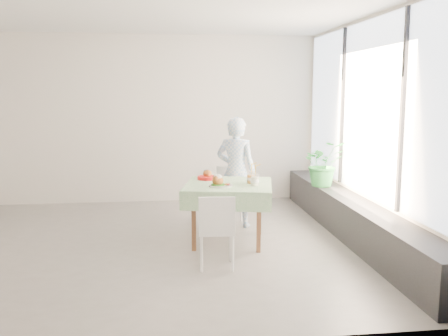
{
  "coord_description": "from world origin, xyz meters",
  "views": [
    {
      "loc": [
        0.41,
        -5.97,
        1.87
      ],
      "look_at": [
        1.15,
        0.06,
        0.93
      ],
      "focal_mm": 40.0,
      "sensor_mm": 36.0,
      "label": 1
    }
  ],
  "objects": [
    {
      "name": "juice_cup_lemonade",
      "position": [
        1.5,
        -0.16,
        0.81
      ],
      "size": [
        0.11,
        0.11,
        0.3
      ],
      "color": "white",
      "rests_on": "cafe_table"
    },
    {
      "name": "ceiling",
      "position": [
        0.0,
        0.0,
        2.8
      ],
      "size": [
        6.0,
        6.0,
        0.0
      ],
      "primitive_type": "plane",
      "rotation": [
        3.14,
        0.0,
        0.0
      ],
      "color": "white",
      "rests_on": "ground"
    },
    {
      "name": "wall_front",
      "position": [
        0.0,
        -2.5,
        1.4
      ],
      "size": [
        6.0,
        0.02,
        2.8
      ],
      "primitive_type": "cube",
      "color": "silver",
      "rests_on": "ground"
    },
    {
      "name": "second_dish",
      "position": [
        0.97,
        0.34,
        0.78
      ],
      "size": [
        0.26,
        0.26,
        0.12
      ],
      "color": "red",
      "rests_on": "cafe_table"
    },
    {
      "name": "potted_plant",
      "position": [
        2.71,
        0.94,
        0.83
      ],
      "size": [
        0.63,
        0.55,
        0.66
      ],
      "primitive_type": "imported",
      "rotation": [
        0.0,
        0.0,
        0.06
      ],
      "color": "#267335",
      "rests_on": "window_ledge"
    },
    {
      "name": "juice_cup_orange",
      "position": [
        1.47,
        -0.01,
        0.81
      ],
      "size": [
        0.11,
        0.11,
        0.3
      ],
      "color": "white",
      "rests_on": "cafe_table"
    },
    {
      "name": "window_pane",
      "position": [
        2.97,
        0.0,
        1.65
      ],
      "size": [
        0.01,
        4.8,
        2.18
      ],
      "primitive_type": "cube",
      "color": "#D1E0F9",
      "rests_on": "ground"
    },
    {
      "name": "main_dish",
      "position": [
        1.07,
        -0.17,
        0.79
      ],
      "size": [
        0.29,
        0.29,
        0.15
      ],
      "color": "white",
      "rests_on": "cafe_table"
    },
    {
      "name": "cafe_table",
      "position": [
        1.2,
        0.01,
        0.46
      ],
      "size": [
        1.23,
        1.23,
        0.74
      ],
      "color": "brown",
      "rests_on": "ground"
    },
    {
      "name": "floor",
      "position": [
        0.0,
        0.0,
        0.0
      ],
      "size": [
        6.0,
        6.0,
        0.0
      ],
      "primitive_type": "plane",
      "color": "#63615E",
      "rests_on": "ground"
    },
    {
      "name": "wall_right",
      "position": [
        3.0,
        0.0,
        1.4
      ],
      "size": [
        0.02,
        5.0,
        2.8
      ],
      "primitive_type": "cube",
      "color": "silver",
      "rests_on": "ground"
    },
    {
      "name": "chair_near",
      "position": [
        0.96,
        -0.87,
        0.25
      ],
      "size": [
        0.4,
        0.4,
        0.8
      ],
      "color": "white",
      "rests_on": "ground"
    },
    {
      "name": "chair_far",
      "position": [
        1.36,
        0.83,
        0.25
      ],
      "size": [
        0.42,
        0.42,
        0.82
      ],
      "color": "white",
      "rests_on": "ground"
    },
    {
      "name": "wall_back",
      "position": [
        0.0,
        2.5,
        1.4
      ],
      "size": [
        6.0,
        0.02,
        2.8
      ],
      "primitive_type": "cube",
      "color": "silver",
      "rests_on": "ground"
    },
    {
      "name": "diner",
      "position": [
        1.4,
        0.75,
        0.76
      ],
      "size": [
        0.66,
        0.56,
        1.53
      ],
      "primitive_type": "imported",
      "rotation": [
        0.0,
        0.0,
        2.71
      ],
      "color": "#90BAE7",
      "rests_on": "ground"
    },
    {
      "name": "window_ledge",
      "position": [
        2.8,
        0.0,
        0.25
      ],
      "size": [
        0.4,
        4.8,
        0.5
      ],
      "primitive_type": "cube",
      "color": "black",
      "rests_on": "ground"
    }
  ]
}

